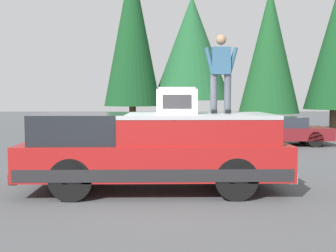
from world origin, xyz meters
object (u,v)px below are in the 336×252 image
(compressor_unit, at_px, (176,101))
(parked_car_grey, at_px, (135,130))
(person_on_truck_bed, at_px, (221,72))
(parked_car_maroon, at_px, (279,131))
(pickup_truck, at_px, (155,150))

(compressor_unit, distance_m, parked_car_grey, 8.79)
(person_on_truck_bed, distance_m, parked_car_maroon, 8.87)
(compressor_unit, bearing_deg, person_on_truck_bed, -76.37)
(compressor_unit, height_order, person_on_truck_bed, person_on_truck_bed)
(pickup_truck, xyz_separation_m, parked_car_grey, (8.52, 0.95, -0.29))
(compressor_unit, bearing_deg, pickup_truck, 82.51)
(compressor_unit, relative_size, parked_car_grey, 0.20)
(pickup_truck, bearing_deg, person_on_truck_bed, -83.04)
(pickup_truck, distance_m, person_on_truck_bed, 2.21)
(pickup_truck, relative_size, compressor_unit, 6.60)
(pickup_truck, height_order, parked_car_maroon, pickup_truck)
(person_on_truck_bed, bearing_deg, parked_car_grey, 15.91)
(compressor_unit, relative_size, person_on_truck_bed, 0.50)
(parked_car_grey, bearing_deg, pickup_truck, -173.65)
(pickup_truck, distance_m, compressor_unit, 1.15)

